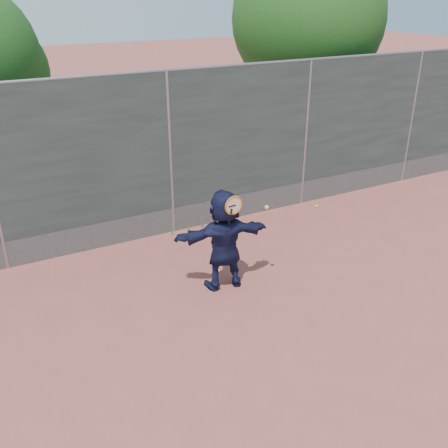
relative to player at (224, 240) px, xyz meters
name	(u,v)px	position (x,y,z in m)	size (l,w,h in m)	color
ground	(273,330)	(0.05, -1.34, -0.80)	(80.00, 80.00, 0.00)	#9E4C42
player	(224,240)	(0.00, 0.00, 0.00)	(1.48, 0.47, 1.60)	#141839
ball_ground	(316,206)	(3.17, 1.77, -0.77)	(0.07, 0.07, 0.07)	#C4DF31
fence	(170,152)	(0.05, 2.16, 0.78)	(20.00, 0.06, 3.03)	#38423D
swing_action	(237,207)	(0.10, -0.20, 0.60)	(0.72, 0.17, 0.51)	#D26313
tree_right	(313,23)	(4.73, 4.41, 2.69)	(3.78, 3.60, 5.39)	#382314
weed_clump	(190,224)	(0.34, 2.05, -0.67)	(0.68, 0.07, 0.30)	#387226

